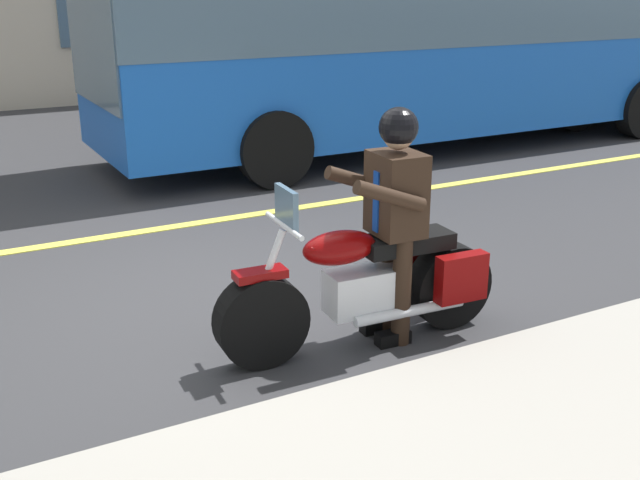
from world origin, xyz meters
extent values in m
plane|color=#333335|center=(0.00, 0.00, 0.00)|extent=(80.00, 80.00, 0.00)
cube|color=#E5DB4C|center=(0.00, -2.00, 0.01)|extent=(60.00, 0.16, 0.01)
cylinder|color=black|center=(0.14, 1.31, 0.33)|extent=(0.67, 0.24, 0.66)
cylinder|color=black|center=(-1.41, 1.40, 0.33)|extent=(0.67, 0.24, 0.66)
cube|color=silver|center=(-0.66, 1.35, 0.42)|extent=(0.58, 0.31, 0.32)
ellipsoid|color=#720505|center=(-0.46, 1.34, 0.78)|extent=(0.58, 0.31, 0.24)
cube|color=black|center=(-1.01, 1.37, 0.74)|extent=(0.72, 0.32, 0.12)
cube|color=#720505|center=(-1.34, 1.61, 0.48)|extent=(0.41, 0.14, 0.36)
cube|color=#720505|center=(-1.37, 1.17, 0.48)|extent=(0.41, 0.14, 0.36)
cylinder|color=silver|center=(0.12, 1.31, 0.60)|extent=(0.35, 0.07, 0.76)
cylinder|color=silver|center=(-0.04, 1.32, 1.00)|extent=(0.07, 0.60, 0.04)
cube|color=#720505|center=(0.14, 1.31, 0.68)|extent=(0.37, 0.18, 0.06)
cylinder|color=silver|center=(-0.95, 1.53, 0.26)|extent=(0.90, 0.13, 0.08)
cube|color=slate|center=(-0.06, 1.32, 1.12)|extent=(0.06, 0.32, 0.28)
cylinder|color=black|center=(-0.90, 1.49, 0.42)|extent=(0.14, 0.14, 0.84)
cube|color=black|center=(-0.84, 1.48, 0.05)|extent=(0.27, 0.13, 0.10)
cylinder|color=black|center=(-0.91, 1.25, 0.42)|extent=(0.14, 0.14, 0.84)
cube|color=black|center=(-0.85, 1.24, 0.05)|extent=(0.27, 0.13, 0.10)
cube|color=black|center=(-0.91, 1.37, 1.12)|extent=(0.34, 0.42, 0.60)
cube|color=navy|center=(-0.75, 1.36, 1.08)|extent=(0.03, 0.07, 0.44)
cylinder|color=black|center=(-0.71, 1.58, 1.18)|extent=(0.56, 0.13, 0.28)
cylinder|color=black|center=(-0.74, 1.14, 1.18)|extent=(0.56, 0.13, 0.28)
sphere|color=tan|center=(-0.91, 1.37, 1.55)|extent=(0.22, 0.22, 0.22)
sphere|color=black|center=(-0.91, 1.37, 1.60)|extent=(0.28, 0.28, 0.28)
cylinder|color=black|center=(-8.27, -6.39, 0.50)|extent=(1.00, 0.30, 1.00)
cylinder|color=black|center=(-8.27, -3.99, 0.50)|extent=(1.00, 0.30, 1.00)
cube|color=blue|center=(-5.59, -4.20, 1.77)|extent=(11.00, 2.50, 2.85)
cube|color=slate|center=(-5.59, -4.20, 2.10)|extent=(11.04, 2.52, 0.90)
cube|color=slate|center=(-0.09, -4.20, 2.00)|extent=(0.06, 2.40, 1.90)
cylinder|color=black|center=(-1.99, -3.00, 0.50)|extent=(1.00, 0.30, 1.00)
cylinder|color=black|center=(-1.99, -5.40, 0.50)|extent=(1.00, 0.30, 1.00)
cylinder|color=black|center=(-8.79, -5.40, 0.50)|extent=(1.00, 0.30, 1.00)
cube|color=slate|center=(-10.79, -10.97, 2.00)|extent=(1.10, 0.06, 1.60)
cube|color=slate|center=(-6.14, -10.97, 2.00)|extent=(1.10, 0.06, 1.60)
cube|color=slate|center=(-1.49, -10.97, 2.00)|extent=(1.10, 0.06, 1.60)
camera|label=1|loc=(2.09, 5.76, 2.59)|focal=43.19mm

